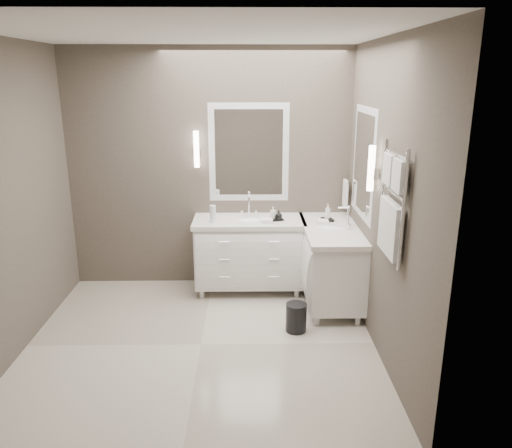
{
  "coord_description": "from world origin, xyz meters",
  "views": [
    {
      "loc": [
        0.45,
        -4.1,
        2.39
      ],
      "look_at": [
        0.52,
        0.7,
        0.95
      ],
      "focal_mm": 35.0,
      "sensor_mm": 36.0,
      "label": 1
    }
  ],
  "objects_px": {
    "vanity_back": "(249,250)",
    "waste_bin": "(296,317)",
    "towel_ladder": "(392,209)",
    "vanity_right": "(331,260)"
  },
  "relations": [
    {
      "from": "vanity_right",
      "to": "waste_bin",
      "type": "relative_size",
      "value": 4.39
    },
    {
      "from": "towel_ladder",
      "to": "waste_bin",
      "type": "bearing_deg",
      "value": 135.13
    },
    {
      "from": "vanity_right",
      "to": "towel_ladder",
      "type": "bearing_deg",
      "value": -80.16
    },
    {
      "from": "towel_ladder",
      "to": "waste_bin",
      "type": "relative_size",
      "value": 3.19
    },
    {
      "from": "waste_bin",
      "to": "towel_ladder",
      "type": "bearing_deg",
      "value": -44.87
    },
    {
      "from": "waste_bin",
      "to": "vanity_right",
      "type": "bearing_deg",
      "value": 56.92
    },
    {
      "from": "vanity_right",
      "to": "towel_ladder",
      "type": "distance_m",
      "value": 1.6
    },
    {
      "from": "vanity_back",
      "to": "waste_bin",
      "type": "xyz_separation_m",
      "value": [
        0.45,
        -0.98,
        -0.34
      ]
    },
    {
      "from": "vanity_back",
      "to": "waste_bin",
      "type": "height_order",
      "value": "vanity_back"
    },
    {
      "from": "vanity_back",
      "to": "towel_ladder",
      "type": "height_order",
      "value": "towel_ladder"
    }
  ]
}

